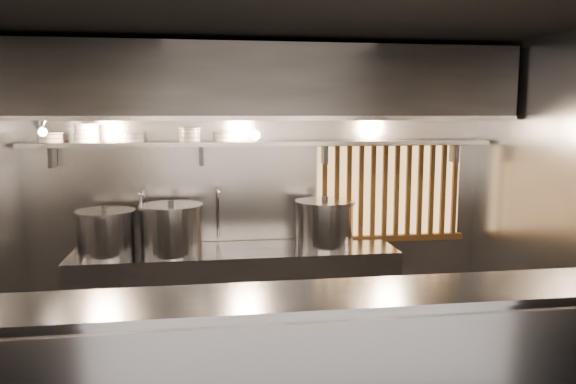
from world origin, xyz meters
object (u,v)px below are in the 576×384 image
object	(u,v)px
stock_pot_mid	(106,233)
stock_pot_right	(325,223)
heat_lamp	(39,125)
pendant_bulb	(255,135)
stock_pot_left	(171,229)

from	to	relation	value
stock_pot_mid	stock_pot_right	xyz separation A→B (m)	(2.00, 0.04, 0.02)
heat_lamp	stock_pot_mid	distance (m)	1.09
pendant_bulb	stock_pot_left	distance (m)	1.15
stock_pot_left	stock_pot_right	world-z (taller)	stock_pot_left
heat_lamp	pendant_bulb	distance (m)	1.83
stock_pot_mid	pendant_bulb	bearing A→B (deg)	4.33
stock_pot_right	heat_lamp	bearing A→B (deg)	-173.34
pendant_bulb	stock_pot_mid	world-z (taller)	pendant_bulb
stock_pot_left	stock_pot_mid	xyz separation A→B (m)	(-0.57, 0.01, -0.02)
heat_lamp	stock_pot_mid	size ratio (longest dim) A/B	0.50
stock_pot_mid	heat_lamp	bearing A→B (deg)	-150.97
stock_pot_mid	stock_pot_left	bearing A→B (deg)	-1.15
heat_lamp	stock_pot_mid	world-z (taller)	heat_lamp
heat_lamp	stock_pot_left	xyz separation A→B (m)	(1.02, 0.24, -0.94)
pendant_bulb	stock_pot_right	bearing A→B (deg)	-5.61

